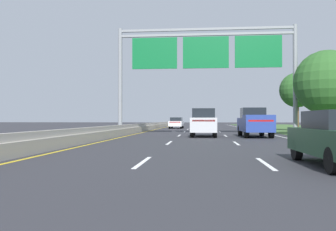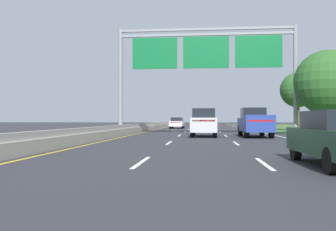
{
  "view_description": "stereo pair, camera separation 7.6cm",
  "coord_description": "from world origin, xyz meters",
  "px_view_note": "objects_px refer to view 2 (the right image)",
  "views": [
    {
      "loc": [
        -0.04,
        -0.36,
        1.33
      ],
      "look_at": [
        -2.29,
        23.37,
        1.57
      ],
      "focal_mm": 38.16,
      "sensor_mm": 36.0,
      "label": 1
    },
    {
      "loc": [
        0.04,
        -0.35,
        1.33
      ],
      "look_at": [
        -2.29,
        23.37,
        1.57
      ],
      "focal_mm": 38.16,
      "sensor_mm": 36.0,
      "label": 2
    }
  ],
  "objects_px": {
    "car_white_left_lane_sedan": "(177,123)",
    "roadside_tree_mid": "(327,82)",
    "roadside_tree_far": "(298,90)",
    "pickup_truck_blue": "(255,122)",
    "car_silver_centre_lane_suv": "(204,122)",
    "overhead_sign_gantry": "(206,58)"
  },
  "relations": [
    {
      "from": "overhead_sign_gantry",
      "to": "car_white_left_lane_sedan",
      "type": "relative_size",
      "value": 3.39
    },
    {
      "from": "pickup_truck_blue",
      "to": "car_silver_centre_lane_suv",
      "type": "bearing_deg",
      "value": 90.27
    },
    {
      "from": "overhead_sign_gantry",
      "to": "roadside_tree_far",
      "type": "height_order",
      "value": "overhead_sign_gantry"
    },
    {
      "from": "pickup_truck_blue",
      "to": "roadside_tree_far",
      "type": "bearing_deg",
      "value": -26.9
    },
    {
      "from": "car_silver_centre_lane_suv",
      "to": "roadside_tree_far",
      "type": "bearing_deg",
      "value": -36.9
    },
    {
      "from": "car_white_left_lane_sedan",
      "to": "roadside_tree_mid",
      "type": "bearing_deg",
      "value": -146.87
    },
    {
      "from": "car_white_left_lane_sedan",
      "to": "roadside_tree_far",
      "type": "xyz_separation_m",
      "value": [
        14.18,
        -9.57,
        3.74
      ]
    },
    {
      "from": "car_silver_centre_lane_suv",
      "to": "car_white_left_lane_sedan",
      "type": "distance_m",
      "value": 23.51
    },
    {
      "from": "car_silver_centre_lane_suv",
      "to": "car_white_left_lane_sedan",
      "type": "height_order",
      "value": "car_silver_centre_lane_suv"
    },
    {
      "from": "car_silver_centre_lane_suv",
      "to": "roadside_tree_mid",
      "type": "bearing_deg",
      "value": -79.86
    },
    {
      "from": "overhead_sign_gantry",
      "to": "roadside_tree_mid",
      "type": "relative_size",
      "value": 2.24
    },
    {
      "from": "overhead_sign_gantry",
      "to": "car_silver_centre_lane_suv",
      "type": "height_order",
      "value": "overhead_sign_gantry"
    },
    {
      "from": "roadside_tree_mid",
      "to": "car_silver_centre_lane_suv",
      "type": "bearing_deg",
      "value": -170.43
    },
    {
      "from": "overhead_sign_gantry",
      "to": "roadside_tree_far",
      "type": "relative_size",
      "value": 2.31
    },
    {
      "from": "overhead_sign_gantry",
      "to": "car_white_left_lane_sedan",
      "type": "xyz_separation_m",
      "value": [
        -3.92,
        20.28,
        -5.7
      ]
    },
    {
      "from": "roadside_tree_far",
      "to": "roadside_tree_mid",
      "type": "bearing_deg",
      "value": -94.24
    },
    {
      "from": "overhead_sign_gantry",
      "to": "pickup_truck_blue",
      "type": "bearing_deg",
      "value": -38.49
    },
    {
      "from": "roadside_tree_mid",
      "to": "pickup_truck_blue",
      "type": "bearing_deg",
      "value": -165.01
    },
    {
      "from": "pickup_truck_blue",
      "to": "roadside_tree_mid",
      "type": "relative_size",
      "value": 0.81
    },
    {
      "from": "car_silver_centre_lane_suv",
      "to": "overhead_sign_gantry",
      "type": "bearing_deg",
      "value": -3.23
    },
    {
      "from": "pickup_truck_blue",
      "to": "roadside_tree_mid",
      "type": "xyz_separation_m",
      "value": [
        5.76,
        1.54,
        3.13
      ]
    },
    {
      "from": "car_white_left_lane_sedan",
      "to": "roadside_tree_mid",
      "type": "distance_m",
      "value": 25.58
    }
  ]
}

